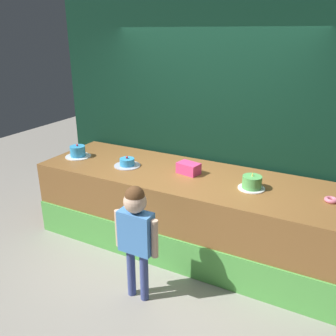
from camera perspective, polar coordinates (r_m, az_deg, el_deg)
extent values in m
plane|color=gray|center=(4.09, -0.64, -15.71)|extent=(12.00, 12.00, 0.00)
cube|color=brown|center=(4.27, 2.92, -6.77)|extent=(3.58, 1.11, 0.92)
cube|color=#59B24C|center=(3.96, -0.72, -13.40)|extent=(3.58, 0.02, 0.41)
cube|color=black|center=(4.49, 6.76, 8.43)|extent=(4.32, 0.08, 2.96)
cylinder|color=#3F4C8C|center=(3.62, -5.91, -16.21)|extent=(0.08, 0.08, 0.53)
cylinder|color=#3F4C8C|center=(3.56, -3.84, -16.93)|extent=(0.08, 0.08, 0.53)
cube|color=#4C8CD8|center=(3.32, -5.14, -10.18)|extent=(0.33, 0.15, 0.41)
cylinder|color=beige|center=(3.43, -7.93, -9.55)|extent=(0.07, 0.07, 0.37)
cylinder|color=beige|center=(3.24, -2.15, -11.28)|extent=(0.07, 0.07, 0.37)
sphere|color=beige|center=(3.17, -5.32, -5.40)|extent=(0.21, 0.21, 0.21)
sphere|color=brown|center=(3.15, -5.35, -4.45)|extent=(0.18, 0.18, 0.18)
cube|color=#F04083|center=(4.09, 3.32, -0.03)|extent=(0.28, 0.21, 0.13)
torus|color=pink|center=(3.77, 24.69, -4.66)|extent=(0.13, 0.13, 0.04)
cylinder|color=white|center=(4.79, -14.21, 1.82)|extent=(0.33, 0.33, 0.01)
cylinder|color=#3399D8|center=(4.77, -14.28, 2.65)|extent=(0.19, 0.19, 0.14)
sphere|color=red|center=(4.75, -14.37, 3.58)|extent=(0.03, 0.03, 0.03)
cylinder|color=silver|center=(4.35, -6.55, 0.39)|extent=(0.32, 0.32, 0.01)
cylinder|color=#3399D8|center=(4.34, -6.58, 0.99)|extent=(0.18, 0.18, 0.09)
sphere|color=red|center=(4.32, -6.61, 1.70)|extent=(0.03, 0.03, 0.03)
cylinder|color=white|center=(3.81, 13.23, -3.17)|extent=(0.28, 0.28, 0.01)
cylinder|color=#59B259|center=(3.78, 13.31, -2.20)|extent=(0.20, 0.20, 0.13)
cone|color=#F2E566|center=(3.75, 13.43, -0.93)|extent=(0.02, 0.02, 0.05)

